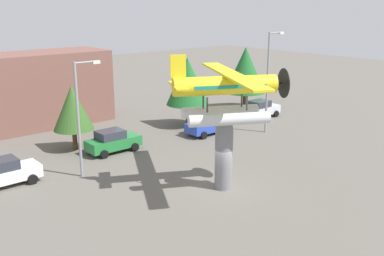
% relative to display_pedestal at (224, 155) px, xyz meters
% --- Properties ---
extents(ground_plane, '(140.00, 140.00, 0.00)m').
position_rel_display_pedestal_xyz_m(ground_plane, '(0.00, 0.00, -2.15)').
color(ground_plane, '#605B54').
extents(display_pedestal, '(1.10, 1.10, 4.31)m').
position_rel_display_pedestal_xyz_m(display_pedestal, '(0.00, 0.00, 0.00)').
color(display_pedestal, slate).
rests_on(display_pedestal, ground).
extents(floatplane_monument, '(7.09, 9.67, 4.00)m').
position_rel_display_pedestal_xyz_m(floatplane_monument, '(0.11, -0.06, 3.83)').
color(floatplane_monument, silver).
rests_on(floatplane_monument, display_pedestal).
extents(car_near_white, '(4.20, 2.02, 1.76)m').
position_rel_display_pedestal_xyz_m(car_near_white, '(-10.21, 9.18, -1.27)').
color(car_near_white, white).
rests_on(car_near_white, ground).
extents(car_mid_green, '(4.20, 2.02, 1.76)m').
position_rel_display_pedestal_xyz_m(car_mid_green, '(-1.60, 10.52, -1.27)').
color(car_mid_green, '#237A38').
rests_on(car_mid_green, ground).
extents(car_far_blue, '(4.20, 2.02, 1.76)m').
position_rel_display_pedestal_xyz_m(car_far_blue, '(7.32, 9.40, -1.27)').
color(car_far_blue, '#2847B7').
rests_on(car_far_blue, ground).
extents(car_distant_silver, '(4.20, 2.02, 1.76)m').
position_rel_display_pedestal_xyz_m(car_distant_silver, '(15.32, 10.37, -1.27)').
color(car_distant_silver, silver).
rests_on(car_distant_silver, ground).
extents(streetlight_primary, '(1.84, 0.28, 7.60)m').
position_rel_display_pedestal_xyz_m(streetlight_primary, '(-5.59, 7.48, 2.28)').
color(streetlight_primary, gray).
rests_on(streetlight_primary, ground).
extents(streetlight_secondary, '(1.84, 0.28, 8.78)m').
position_rel_display_pedestal_xyz_m(streetlight_secondary, '(11.82, 6.54, 2.88)').
color(streetlight_secondary, gray).
rests_on(streetlight_secondary, ground).
extents(storefront_building, '(14.00, 5.44, 6.78)m').
position_rel_display_pedestal_xyz_m(storefront_building, '(-3.14, 22.00, 1.24)').
color(storefront_building, brown).
rests_on(storefront_building, ground).
extents(tree_east, '(3.10, 3.10, 5.08)m').
position_rel_display_pedestal_xyz_m(tree_east, '(-3.52, 13.03, 1.18)').
color(tree_east, brown).
rests_on(tree_east, ground).
extents(tree_center_back, '(3.92, 3.92, 6.41)m').
position_rel_display_pedestal_xyz_m(tree_center_back, '(7.73, 12.70, 2.07)').
color(tree_center_back, brown).
rests_on(tree_center_back, ground).
extents(tree_far_east, '(4.40, 4.40, 6.66)m').
position_rel_display_pedestal_xyz_m(tree_far_east, '(17.16, 14.28, 2.05)').
color(tree_far_east, brown).
rests_on(tree_far_east, ground).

